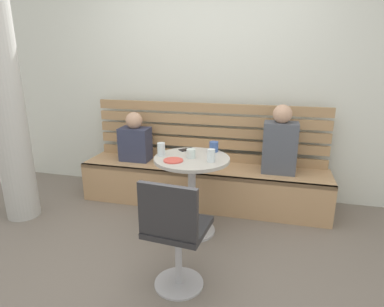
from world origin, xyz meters
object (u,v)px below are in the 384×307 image
(white_chair, at_px, (175,232))
(phone_on_table, at_px, (187,149))
(cup_glass_short, at_px, (191,153))
(cup_glass_tall, at_px, (161,149))
(plate_small, at_px, (173,160))
(booth_bench, at_px, (202,185))
(cafe_table, at_px, (192,181))
(cup_water_clear, at_px, (211,155))
(person_adult, at_px, (280,143))
(cup_mug_blue, at_px, (214,147))
(person_child_left, at_px, (135,140))

(white_chair, distance_m, phone_on_table, 1.09)
(cup_glass_short, height_order, cup_glass_tall, cup_glass_tall)
(cup_glass_tall, height_order, plate_small, cup_glass_tall)
(booth_bench, relative_size, cup_glass_tall, 22.50)
(cafe_table, relative_size, cup_water_clear, 6.73)
(person_adult, relative_size, cup_glass_tall, 5.91)
(white_chair, height_order, cup_glass_tall, cup_glass_tall)
(booth_bench, relative_size, cup_water_clear, 24.55)
(cup_mug_blue, relative_size, cup_glass_short, 1.19)
(booth_bench, height_order, white_chair, white_chair)
(cafe_table, height_order, cup_glass_short, cup_glass_short)
(person_child_left, distance_m, cup_water_clear, 1.28)
(person_adult, xyz_separation_m, cup_mug_blue, (-0.61, -0.42, 0.03))
(person_child_left, bearing_deg, cup_mug_blue, -23.25)
(booth_bench, xyz_separation_m, cup_glass_short, (0.04, -0.63, 0.56))
(person_child_left, xyz_separation_m, phone_on_table, (0.74, -0.44, 0.06))
(cup_glass_short, bearing_deg, person_adult, 40.74)
(person_child_left, relative_size, cup_mug_blue, 5.93)
(plate_small, bearing_deg, person_child_left, 131.81)
(white_chair, distance_m, cup_glass_short, 0.87)
(person_adult, distance_m, plate_small, 1.19)
(booth_bench, relative_size, person_adult, 3.81)
(person_child_left, bearing_deg, phone_on_table, -30.93)
(cafe_table, height_order, plate_small, plate_small)
(person_child_left, distance_m, plate_small, 1.08)
(cafe_table, bearing_deg, cup_mug_blue, 56.45)
(person_child_left, bearing_deg, white_chair, -57.58)
(booth_bench, xyz_separation_m, cup_glass_tall, (-0.24, -0.64, 0.58))
(person_child_left, xyz_separation_m, cup_mug_blue, (1.00, -0.43, 0.10))
(cup_water_clear, bearing_deg, phone_on_table, 135.43)
(cup_glass_short, xyz_separation_m, cup_glass_tall, (-0.28, -0.01, 0.02))
(cup_water_clear, xyz_separation_m, cup_glass_tall, (-0.47, 0.05, 0.01))
(cup_glass_tall, bearing_deg, cup_glass_short, 1.96)
(cafe_table, relative_size, cup_glass_short, 9.25)
(cafe_table, height_order, phone_on_table, phone_on_table)
(cup_water_clear, bearing_deg, cup_glass_tall, 173.39)
(cup_mug_blue, xyz_separation_m, phone_on_table, (-0.26, -0.01, -0.04))
(cup_water_clear, bearing_deg, booth_bench, 108.25)
(white_chair, distance_m, plate_small, 0.76)
(person_child_left, distance_m, cup_mug_blue, 1.09)
(cup_water_clear, distance_m, cup_glass_tall, 0.47)
(person_child_left, height_order, plate_small, person_child_left)
(white_chair, height_order, person_adult, person_adult)
(cup_glass_short, bearing_deg, plate_small, -133.33)
(cafe_table, bearing_deg, cup_glass_tall, -176.36)
(cup_glass_tall, xyz_separation_m, phone_on_table, (0.17, 0.24, -0.06))
(person_child_left, bearing_deg, person_adult, -0.36)
(person_child_left, distance_m, cup_glass_tall, 0.89)
(cup_glass_short, relative_size, cup_glass_tall, 0.67)
(person_child_left, relative_size, cup_water_clear, 5.12)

